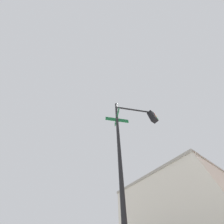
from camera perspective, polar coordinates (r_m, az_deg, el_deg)
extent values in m
cylinder|color=black|center=(3.66, 3.99, -19.81)|extent=(0.12, 0.12, 6.48)
cylinder|color=black|center=(6.06, 11.80, 1.20)|extent=(0.97, 1.86, 0.09)
cube|color=black|center=(6.07, 21.65, -2.40)|extent=(0.28, 0.28, 0.80)
sphere|color=red|center=(6.33, 22.14, -1.29)|extent=(0.18, 0.18, 0.18)
sphere|color=orange|center=(6.14, 22.89, -2.57)|extent=(0.18, 0.18, 0.18)
sphere|color=green|center=(5.96, 23.68, -3.93)|extent=(0.18, 0.18, 0.18)
cube|color=#0F5128|center=(4.84, 2.84, -4.39)|extent=(0.52, 1.01, 0.20)
cube|color=#0F5128|center=(5.02, 2.74, -2.90)|extent=(0.92, 0.48, 0.20)
cube|color=gray|center=(33.19, 35.69, -32.58)|extent=(18.37, 24.42, 0.40)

